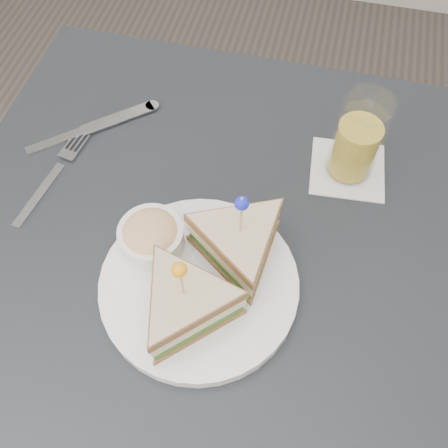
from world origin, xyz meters
The scene contains 6 objects.
ground_plane centered at (0.00, 0.00, 0.00)m, with size 3.50×3.50×0.00m, color #3F3833.
table centered at (0.00, 0.00, 0.67)m, with size 0.80×0.80×0.75m.
plate_meal centered at (0.00, -0.06, 0.79)m, with size 0.32×0.32×0.15m.
cutlery_fork centered at (-0.27, 0.07, 0.75)m, with size 0.05×0.19×0.01m.
cutlery_knife centered at (-0.25, 0.16, 0.75)m, with size 0.18×0.16×0.01m.
drink_set centered at (0.16, 0.18, 0.81)m, with size 0.12×0.12×0.14m.
Camera 1 is at (0.09, -0.32, 1.36)m, focal length 40.00 mm.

